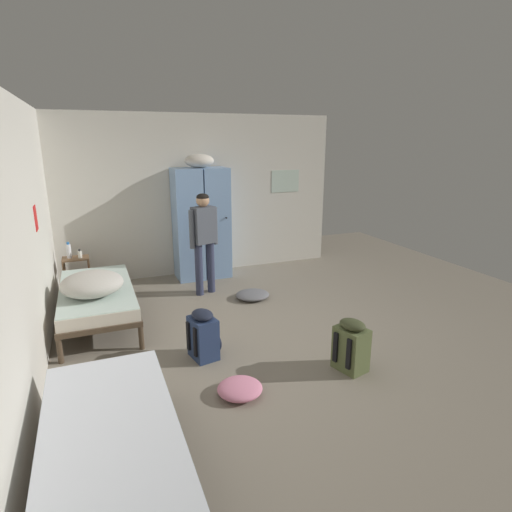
# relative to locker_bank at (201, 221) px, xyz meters

# --- Properties ---
(ground_plane) EXTENTS (9.13, 9.13, 0.00)m
(ground_plane) POSITION_rel_locker_bank_xyz_m (0.07, -2.57, -0.97)
(ground_plane) COLOR gray
(room_backdrop) EXTENTS (4.86, 5.76, 2.71)m
(room_backdrop) POSITION_rel_locker_bank_xyz_m (-1.22, -1.24, 0.39)
(room_backdrop) COLOR beige
(room_backdrop) RESTS_ON ground_plane
(locker_bank) EXTENTS (0.90, 0.55, 2.07)m
(locker_bank) POSITION_rel_locker_bank_xyz_m (0.00, 0.00, 0.00)
(locker_bank) COLOR #7A9ECC
(locker_bank) RESTS_ON ground_plane
(shelf_unit) EXTENTS (0.38, 0.30, 0.57)m
(shelf_unit) POSITION_rel_locker_bank_xyz_m (-2.00, -0.10, -0.62)
(shelf_unit) COLOR brown
(shelf_unit) RESTS_ON ground_plane
(bed_left_rear) EXTENTS (0.90, 1.90, 0.49)m
(bed_left_rear) POSITION_rel_locker_bank_xyz_m (-1.75, -1.37, -0.59)
(bed_left_rear) COLOR #473828
(bed_left_rear) RESTS_ON ground_plane
(bed_left_front) EXTENTS (0.90, 1.90, 0.49)m
(bed_left_front) POSITION_rel_locker_bank_xyz_m (-1.75, -4.23, -0.59)
(bed_left_front) COLOR #473828
(bed_left_front) RESTS_ON ground_plane
(bedding_heap) EXTENTS (0.72, 0.69, 0.29)m
(bedding_heap) POSITION_rel_locker_bank_xyz_m (-1.79, -1.67, -0.33)
(bedding_heap) COLOR #B7B2A8
(bedding_heap) RESTS_ON bed_left_rear
(person_traveler) EXTENTS (0.47, 0.29, 1.54)m
(person_traveler) POSITION_rel_locker_bank_xyz_m (-0.18, -0.82, -0.04)
(person_traveler) COLOR #2D334C
(person_traveler) RESTS_ON ground_plane
(water_bottle) EXTENTS (0.07, 0.07, 0.25)m
(water_bottle) POSITION_rel_locker_bank_xyz_m (-2.08, -0.08, -0.29)
(water_bottle) COLOR white
(water_bottle) RESTS_ON shelf_unit
(lotion_bottle) EXTENTS (0.06, 0.06, 0.14)m
(lotion_bottle) POSITION_rel_locker_bank_xyz_m (-1.93, -0.14, -0.34)
(lotion_bottle) COLOR white
(lotion_bottle) RESTS_ON shelf_unit
(backpack_navy) EXTENTS (0.38, 0.36, 0.55)m
(backpack_navy) POSITION_rel_locker_bank_xyz_m (-0.71, -2.74, -0.71)
(backpack_navy) COLOR navy
(backpack_navy) RESTS_ON ground_plane
(backpack_olive) EXTENTS (0.39, 0.37, 0.55)m
(backpack_olive) POSITION_rel_locker_bank_xyz_m (0.63, -3.54, -0.71)
(backpack_olive) COLOR #566038
(backpack_olive) RESTS_ON ground_plane
(clothes_pile_pink) EXTENTS (0.42, 0.42, 0.12)m
(clothes_pile_pink) POSITION_rel_locker_bank_xyz_m (-0.59, -3.54, -0.91)
(clothes_pile_pink) COLOR pink
(clothes_pile_pink) RESTS_ON ground_plane
(clothes_pile_grey) EXTENTS (0.51, 0.46, 0.11)m
(clothes_pile_grey) POSITION_rel_locker_bank_xyz_m (0.41, -1.30, -0.91)
(clothes_pile_grey) COLOR slate
(clothes_pile_grey) RESTS_ON ground_plane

